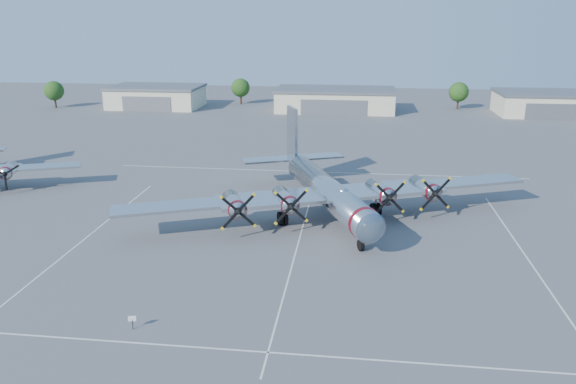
# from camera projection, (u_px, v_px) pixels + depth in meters

# --- Properties ---
(ground) EXTENTS (260.00, 260.00, 0.00)m
(ground) POSITION_uv_depth(u_px,v_px,m) (301.00, 234.00, 59.15)
(ground) COLOR #545456
(ground) RESTS_ON ground
(parking_lines) EXTENTS (60.00, 50.08, 0.01)m
(parking_lines) POSITION_uv_depth(u_px,v_px,m) (299.00, 240.00, 57.49)
(parking_lines) COLOR silver
(parking_lines) RESTS_ON ground
(hangar_west) EXTENTS (22.60, 14.60, 5.40)m
(hangar_west) POSITION_uv_depth(u_px,v_px,m) (156.00, 96.00, 141.25)
(hangar_west) COLOR beige
(hangar_west) RESTS_ON ground
(hangar_center) EXTENTS (28.60, 14.60, 5.40)m
(hangar_center) POSITION_uv_depth(u_px,v_px,m) (335.00, 100.00, 135.96)
(hangar_center) COLOR beige
(hangar_center) RESTS_ON ground
(hangar_east) EXTENTS (20.60, 14.60, 5.40)m
(hangar_east) POSITION_uv_depth(u_px,v_px,m) (542.00, 103.00, 130.31)
(hangar_east) COLOR beige
(hangar_east) RESTS_ON ground
(tree_far_west) EXTENTS (4.80, 4.80, 6.64)m
(tree_far_west) POSITION_uv_depth(u_px,v_px,m) (54.00, 91.00, 139.99)
(tree_far_west) COLOR #382619
(tree_far_west) RESTS_ON ground
(tree_west) EXTENTS (4.80, 4.80, 6.64)m
(tree_west) POSITION_uv_depth(u_px,v_px,m) (241.00, 88.00, 146.06)
(tree_west) COLOR #382619
(tree_west) RESTS_ON ground
(tree_east) EXTENTS (4.80, 4.80, 6.64)m
(tree_east) POSITION_uv_depth(u_px,v_px,m) (459.00, 92.00, 137.69)
(tree_east) COLOR #382619
(tree_east) RESTS_ON ground
(main_bomber_b29) EXTENTS (55.71, 47.66, 10.39)m
(main_bomber_b29) POSITION_uv_depth(u_px,v_px,m) (324.00, 214.00, 65.15)
(main_bomber_b29) COLOR silver
(main_bomber_b29) RESTS_ON ground
(info_placard) EXTENTS (0.57, 0.17, 1.10)m
(info_placard) POSITION_uv_depth(u_px,v_px,m) (132.00, 320.00, 40.91)
(info_placard) COLOR black
(info_placard) RESTS_ON ground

